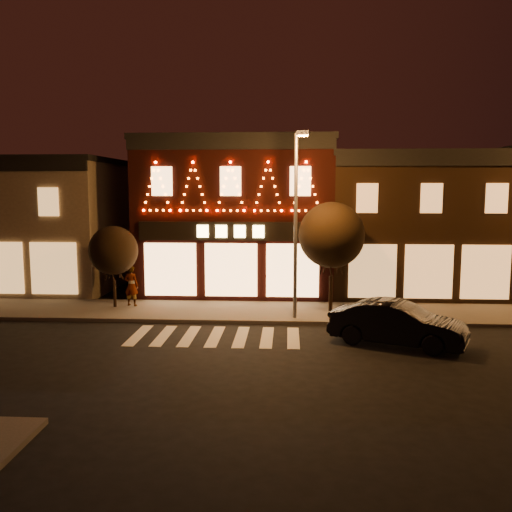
{
  "coord_description": "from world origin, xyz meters",
  "views": [
    {
      "loc": [
        2.78,
        -16.31,
        5.68
      ],
      "look_at": [
        1.57,
        4.0,
        3.14
      ],
      "focal_mm": 38.33,
      "sensor_mm": 36.0,
      "label": 1
    }
  ],
  "objects": [
    {
      "name": "ground",
      "position": [
        0.0,
        0.0,
        0.0
      ],
      "size": [
        120.0,
        120.0,
        0.0
      ],
      "primitive_type": "plane",
      "color": "black",
      "rests_on": "ground"
    },
    {
      "name": "sidewalk_far",
      "position": [
        2.0,
        8.0,
        0.07
      ],
      "size": [
        44.0,
        4.0,
        0.15
      ],
      "primitive_type": "cube",
      "color": "#47423D",
      "rests_on": "ground"
    },
    {
      "name": "building_left",
      "position": [
        -13.0,
        13.99,
        3.66
      ],
      "size": [
        12.2,
        8.28,
        7.3
      ],
      "color": "#70624F",
      "rests_on": "ground"
    },
    {
      "name": "building_pulp",
      "position": [
        0.0,
        13.98,
        4.16
      ],
      "size": [
        10.2,
        8.34,
        8.3
      ],
      "color": "black",
      "rests_on": "ground"
    },
    {
      "name": "building_right_a",
      "position": [
        9.5,
        13.99,
        3.76
      ],
      "size": [
        9.2,
        8.28,
        7.5
      ],
      "color": "black",
      "rests_on": "ground"
    },
    {
      "name": "streetlamp_mid",
      "position": [
        3.12,
        6.45,
        4.71
      ],
      "size": [
        0.57,
        1.79,
        7.78
      ],
      "rotation": [
        0.0,
        0.0,
        -0.15
      ],
      "color": "#59595E",
      "rests_on": "sidewalk_far"
    },
    {
      "name": "tree_left",
      "position": [
        -5.31,
        8.36,
        2.8
      ],
      "size": [
        2.27,
        2.27,
        3.79
      ],
      "rotation": [
        0.0,
        0.0,
        0.22
      ],
      "color": "black",
      "rests_on": "sidewalk_far"
    },
    {
      "name": "tree_right",
      "position": [
        4.71,
        8.04,
        3.59
      ],
      "size": [
        2.94,
        2.94,
        4.92
      ],
      "rotation": [
        0.0,
        0.0,
        -0.1
      ],
      "color": "black",
      "rests_on": "sidewalk_far"
    },
    {
      "name": "dark_sedan",
      "position": [
        6.76,
        3.27,
        0.79
      ],
      "size": [
        5.09,
        3.48,
        1.59
      ],
      "primitive_type": "imported",
      "rotation": [
        0.0,
        0.0,
        1.16
      ],
      "color": "black",
      "rests_on": "ground"
    },
    {
      "name": "pedestrian",
      "position": [
        -4.58,
        8.61,
        1.11
      ],
      "size": [
        0.79,
        0.61,
        1.92
      ],
      "primitive_type": "imported",
      "rotation": [
        0.0,
        0.0,
        2.9
      ],
      "color": "gray",
      "rests_on": "sidewalk_far"
    }
  ]
}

